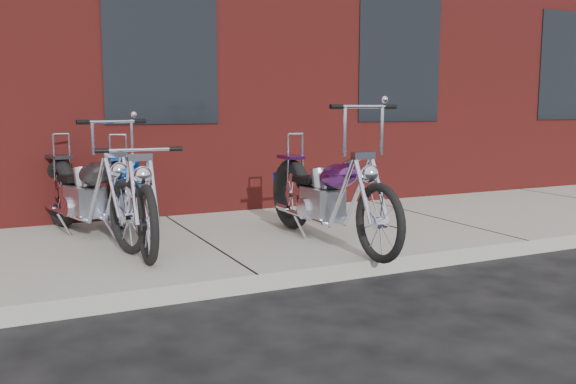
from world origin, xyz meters
TOP-DOWN VIEW (x-y plane):
  - ground at (0.00, 0.00)m, footprint 120.00×120.00m
  - sidewalk at (0.00, 1.50)m, footprint 22.00×3.00m
  - chopper_purple at (1.10, 0.83)m, footprint 0.60×2.46m
  - chopper_blue at (-0.69, 1.63)m, footprint 0.59×2.44m
  - chopper_third at (-1.03, 2.07)m, footprint 0.83×2.39m

SIDE VIEW (x-z plane):
  - ground at x=0.00m, z-range 0.00..0.00m
  - sidewalk at x=0.00m, z-range 0.00..0.15m
  - chopper_blue at x=-0.69m, z-range 0.06..1.12m
  - chopper_third at x=-1.03m, z-range -0.03..1.21m
  - chopper_purple at x=1.10m, z-range -0.10..1.28m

